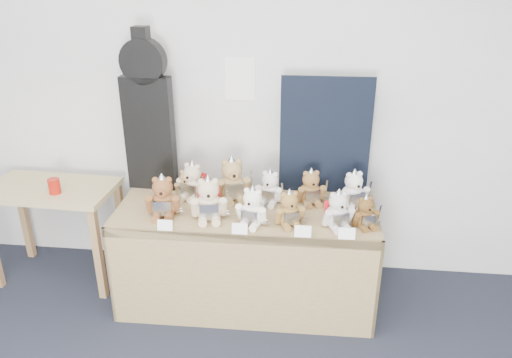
# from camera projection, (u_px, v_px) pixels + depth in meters

# --- Properties ---
(room_shell) EXTENTS (6.00, 6.00, 6.00)m
(room_shell) POSITION_uv_depth(u_px,v_px,m) (240.00, 79.00, 3.43)
(room_shell) COLOR white
(room_shell) RESTS_ON floor
(display_table) EXTENTS (1.72, 0.74, 0.71)m
(display_table) POSITION_uv_depth(u_px,v_px,m) (245.00, 234.00, 3.29)
(display_table) COLOR olive
(display_table) RESTS_ON floor
(side_table) EXTENTS (0.91, 0.54, 0.74)m
(side_table) POSITION_uv_depth(u_px,v_px,m) (53.00, 203.00, 3.58)
(side_table) COLOR tan
(side_table) RESTS_ON floor
(guitar_case) EXTENTS (0.34, 0.12, 1.12)m
(guitar_case) POSITION_uv_depth(u_px,v_px,m) (148.00, 113.00, 3.39)
(guitar_case) COLOR black
(guitar_case) RESTS_ON display_table
(navy_board) EXTENTS (0.61, 0.03, 0.82)m
(navy_board) POSITION_uv_depth(u_px,v_px,m) (325.00, 136.00, 3.37)
(navy_board) COLOR black
(navy_board) RESTS_ON display_table
(red_cup) EXTENTS (0.08, 0.08, 0.11)m
(red_cup) POSITION_uv_depth(u_px,v_px,m) (54.00, 186.00, 3.41)
(red_cup) COLOR #AB170B
(red_cup) RESTS_ON side_table
(teddy_front_far_left) EXTENTS (0.25, 0.21, 0.30)m
(teddy_front_far_left) POSITION_uv_depth(u_px,v_px,m) (163.00, 198.00, 3.15)
(teddy_front_far_left) COLOR brown
(teddy_front_far_left) RESTS_ON display_table
(teddy_front_left) EXTENTS (0.26, 0.23, 0.31)m
(teddy_front_left) POSITION_uv_depth(u_px,v_px,m) (209.00, 201.00, 3.11)
(teddy_front_left) COLOR beige
(teddy_front_left) RESTS_ON display_table
(teddy_front_centre) EXTENTS (0.22, 0.20, 0.27)m
(teddy_front_centre) POSITION_uv_depth(u_px,v_px,m) (252.00, 208.00, 3.06)
(teddy_front_centre) COLOR white
(teddy_front_centre) RESTS_ON display_table
(teddy_front_right) EXTENTS (0.21, 0.20, 0.25)m
(teddy_front_right) POSITION_uv_depth(u_px,v_px,m) (289.00, 210.00, 3.05)
(teddy_front_right) COLOR olive
(teddy_front_right) RESTS_ON display_table
(teddy_front_far_right) EXTENTS (0.22, 0.21, 0.27)m
(teddy_front_far_right) POSITION_uv_depth(u_px,v_px,m) (338.00, 211.00, 3.03)
(teddy_front_far_right) COLOR silver
(teddy_front_far_right) RESTS_ON display_table
(teddy_front_end) EXTENTS (0.19, 0.18, 0.23)m
(teddy_front_end) POSITION_uv_depth(u_px,v_px,m) (365.00, 213.00, 3.04)
(teddy_front_end) COLOR brown
(teddy_front_end) RESTS_ON display_table
(teddy_back_left) EXTENTS (0.23, 0.22, 0.29)m
(teddy_back_left) POSITION_uv_depth(u_px,v_px,m) (193.00, 182.00, 3.40)
(teddy_back_left) COLOR beige
(teddy_back_left) RESTS_ON display_table
(teddy_back_centre_left) EXTENTS (0.28, 0.26, 0.33)m
(teddy_back_centre_left) POSITION_uv_depth(u_px,v_px,m) (232.00, 181.00, 3.37)
(teddy_back_centre_left) COLOR #A38551
(teddy_back_centre_left) RESTS_ON display_table
(teddy_back_centre_right) EXTENTS (0.21, 0.19, 0.26)m
(teddy_back_centre_right) POSITION_uv_depth(u_px,v_px,m) (270.00, 189.00, 3.33)
(teddy_back_centre_right) COLOR silver
(teddy_back_centre_right) RESTS_ON display_table
(teddy_back_right) EXTENTS (0.22, 0.20, 0.27)m
(teddy_back_right) POSITION_uv_depth(u_px,v_px,m) (311.00, 188.00, 3.32)
(teddy_back_right) COLOR olive
(teddy_back_right) RESTS_ON display_table
(teddy_back_end) EXTENTS (0.23, 0.22, 0.28)m
(teddy_back_end) POSITION_uv_depth(u_px,v_px,m) (354.00, 191.00, 3.28)
(teddy_back_end) COLOR white
(teddy_back_end) RESTS_ON display_table
(teddy_back_far_left) EXTENTS (0.18, 0.15, 0.22)m
(teddy_back_far_left) POSITION_uv_depth(u_px,v_px,m) (187.00, 185.00, 3.41)
(teddy_back_far_left) COLOR #A97F4E
(teddy_back_far_left) RESTS_ON display_table
(entry_card_a) EXTENTS (0.09, 0.02, 0.07)m
(entry_card_a) POSITION_uv_depth(u_px,v_px,m) (165.00, 225.00, 3.01)
(entry_card_a) COLOR white
(entry_card_a) RESTS_ON display_table
(entry_card_b) EXTENTS (0.09, 0.02, 0.07)m
(entry_card_b) POSITION_uv_depth(u_px,v_px,m) (240.00, 229.00, 2.97)
(entry_card_b) COLOR white
(entry_card_b) RESTS_ON display_table
(entry_card_c) EXTENTS (0.10, 0.02, 0.07)m
(entry_card_c) POSITION_uv_depth(u_px,v_px,m) (303.00, 231.00, 2.94)
(entry_card_c) COLOR white
(entry_card_c) RESTS_ON display_table
(entry_card_d) EXTENTS (0.10, 0.02, 0.07)m
(entry_card_d) POSITION_uv_depth(u_px,v_px,m) (347.00, 234.00, 2.91)
(entry_card_d) COLOR white
(entry_card_d) RESTS_ON display_table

